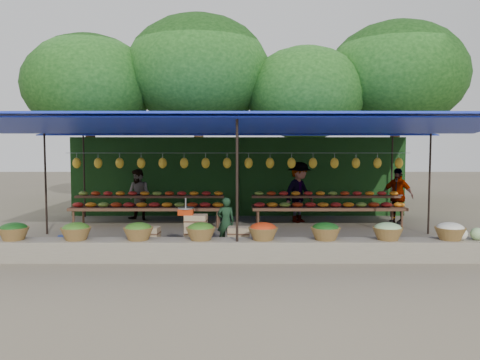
{
  "coord_description": "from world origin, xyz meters",
  "views": [
    {
      "loc": [
        0.04,
        -11.64,
        2.18
      ],
      "look_at": [
        0.06,
        0.2,
        1.35
      ],
      "focal_mm": 35.0,
      "sensor_mm": 36.0,
      "label": 1
    }
  ],
  "objects_px": {
    "weighing_scale": "(186,211)",
    "vendor_seated": "(226,222)",
    "crate_counter": "(195,236)",
    "blue_crate_back": "(7,242)",
    "blue_crate_front": "(72,244)"
  },
  "relations": [
    {
      "from": "crate_counter",
      "to": "blue_crate_back",
      "type": "distance_m",
      "value": 4.06
    },
    {
      "from": "blue_crate_front",
      "to": "blue_crate_back",
      "type": "height_order",
      "value": "blue_crate_front"
    },
    {
      "from": "crate_counter",
      "to": "vendor_seated",
      "type": "distance_m",
      "value": 0.84
    },
    {
      "from": "vendor_seated",
      "to": "blue_crate_front",
      "type": "distance_m",
      "value": 3.27
    },
    {
      "from": "weighing_scale",
      "to": "blue_crate_front",
      "type": "distance_m",
      "value": 2.48
    },
    {
      "from": "crate_counter",
      "to": "weighing_scale",
      "type": "distance_m",
      "value": 0.57
    },
    {
      "from": "weighing_scale",
      "to": "blue_crate_back",
      "type": "distance_m",
      "value": 3.94
    },
    {
      "from": "vendor_seated",
      "to": "blue_crate_back",
      "type": "xyz_separation_m",
      "value": [
        -4.69,
        -0.27,
        -0.4
      ]
    },
    {
      "from": "vendor_seated",
      "to": "blue_crate_back",
      "type": "height_order",
      "value": "vendor_seated"
    },
    {
      "from": "weighing_scale",
      "to": "vendor_seated",
      "type": "relative_size",
      "value": 0.33
    },
    {
      "from": "crate_counter",
      "to": "blue_crate_front",
      "type": "distance_m",
      "value": 2.57
    },
    {
      "from": "weighing_scale",
      "to": "vendor_seated",
      "type": "distance_m",
      "value": 1.01
    },
    {
      "from": "crate_counter",
      "to": "blue_crate_front",
      "type": "xyz_separation_m",
      "value": [
        -2.56,
        -0.05,
        -0.14
      ]
    },
    {
      "from": "weighing_scale",
      "to": "blue_crate_front",
      "type": "relative_size",
      "value": 0.64
    },
    {
      "from": "blue_crate_front",
      "to": "crate_counter",
      "type": "bearing_deg",
      "value": -15.41
    }
  ]
}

